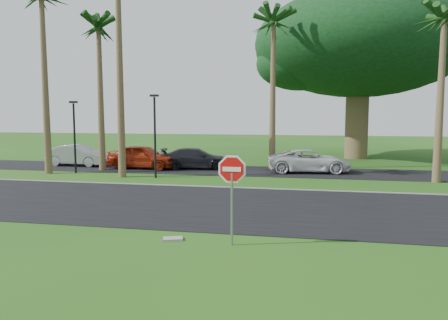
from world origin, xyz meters
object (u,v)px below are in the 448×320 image
object	(u,v)px
stop_sign_near	(232,181)
car_dark	(196,159)
car_red	(143,157)
car_minivan	(309,161)
car_silver	(78,156)

from	to	relation	value
stop_sign_near	car_dark	size ratio (longest dim) A/B	0.57
stop_sign_near	car_red	bearing A→B (deg)	119.95
car_minivan	car_red	bearing A→B (deg)	83.30
stop_sign_near	car_silver	bearing A→B (deg)	130.96
car_red	car_minivan	size ratio (longest dim) A/B	0.92
car_dark	car_minivan	xyz separation A→B (m)	(7.26, -0.36, 0.03)
car_silver	car_minivan	xyz separation A→B (m)	(15.66, -0.29, -0.02)
stop_sign_near	car_dark	world-z (taller)	stop_sign_near
stop_sign_near	car_red	xyz separation A→B (m)	(-8.78, 15.24, -0.99)
car_dark	car_minivan	distance (m)	7.27
car_red	car_dark	xyz separation A→B (m)	(3.43, 0.66, -0.12)
stop_sign_near	car_minivan	size ratio (longest dim) A/B	0.53
car_red	car_minivan	distance (m)	10.70
car_minivan	car_dark	bearing A→B (deg)	78.87
car_silver	car_dark	distance (m)	8.40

